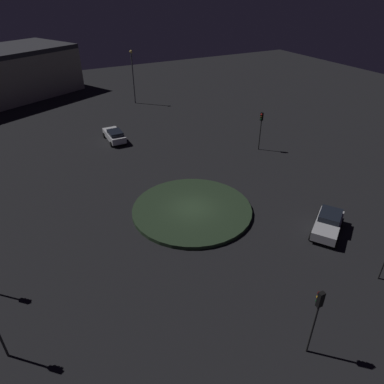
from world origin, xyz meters
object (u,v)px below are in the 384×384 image
streetlamp_north (133,72)px  car_white (114,135)px  traffic_light_south (317,311)px  traffic_light_northeast (261,124)px  car_silver (328,224)px

streetlamp_north → car_white: bearing=-119.2°
traffic_light_south → streetlamp_north: size_ratio=0.56×
traffic_light_northeast → streetlamp_north: bearing=-105.1°
streetlamp_north → traffic_light_south: bearing=-98.6°
streetlamp_north → car_silver: bearing=-87.2°
traffic_light_south → traffic_light_northeast: bearing=-28.5°
car_silver → streetlamp_north: (-1.90, 38.87, 4.07)m
car_white → traffic_light_south: bearing=-178.7°
traffic_light_northeast → streetlamp_north: streetlamp_north is taller
car_white → traffic_light_south: size_ratio=0.97×
car_white → traffic_light_northeast: (14.16, -10.23, 2.38)m
car_silver → streetlamp_north: streetlamp_north is taller
traffic_light_northeast → car_white: bearing=-66.6°
car_silver → traffic_light_south: 11.59m
traffic_light_northeast → streetlamp_north: (-6.64, 23.70, 1.71)m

